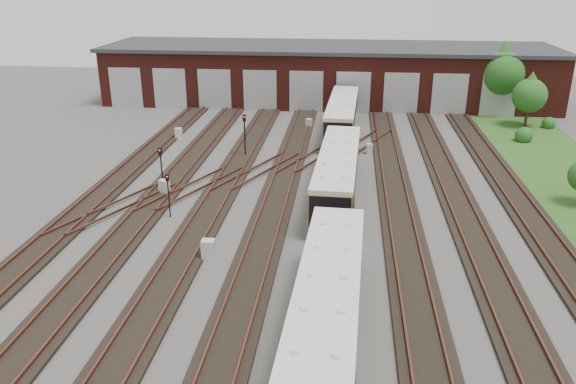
# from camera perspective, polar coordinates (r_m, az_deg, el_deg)

# --- Properties ---
(ground) EXTENTS (120.00, 120.00, 0.00)m
(ground) POSITION_cam_1_polar(r_m,az_deg,el_deg) (29.48, 0.55, -7.50)
(ground) COLOR #413F3D
(ground) RESTS_ON ground
(track_network) EXTENTS (30.40, 70.00, 0.33)m
(track_network) POSITION_cam_1_polar(r_m,az_deg,el_deg) (29.96, 0.34, -6.76)
(track_network) COLOR black
(track_network) RESTS_ON ground
(maintenance_shed) EXTENTS (51.00, 12.50, 6.35)m
(maintenance_shed) POSITION_cam_1_polar(r_m,az_deg,el_deg) (66.59, 4.02, 11.97)
(maintenance_shed) COLOR #4F1913
(maintenance_shed) RESTS_ON ground
(metro_train) EXTENTS (3.00, 45.84, 2.84)m
(metro_train) POSITION_cam_1_polar(r_m,az_deg,el_deg) (37.42, 5.07, 1.93)
(metro_train) COLOR black
(metro_train) RESTS_ON ground
(signal_mast_0) EXTENTS (0.26, 0.24, 3.08)m
(signal_mast_0) POSITION_cam_1_polar(r_m,az_deg,el_deg) (39.59, -12.76, 2.88)
(signal_mast_0) COLOR black
(signal_mast_0) RESTS_ON ground
(signal_mast_1) EXTENTS (0.24, 0.22, 2.83)m
(signal_mast_1) POSITION_cam_1_polar(r_m,az_deg,el_deg) (35.10, -12.08, 0.19)
(signal_mast_1) COLOR black
(signal_mast_1) RESTS_ON ground
(signal_mast_2) EXTENTS (0.31, 0.29, 3.53)m
(signal_mast_2) POSITION_cam_1_polar(r_m,az_deg,el_deg) (45.86, -4.43, 6.29)
(signal_mast_2) COLOR black
(signal_mast_2) RESTS_ON ground
(signal_mast_3) EXTENTS (0.27, 0.26, 2.64)m
(signal_mast_3) POSITION_cam_1_polar(r_m,az_deg,el_deg) (44.87, 6.85, 5.12)
(signal_mast_3) COLOR black
(signal_mast_3) RESTS_ON ground
(relay_cabinet_0) EXTENTS (0.71, 0.63, 1.04)m
(relay_cabinet_0) POSITION_cam_1_polar(r_m,az_deg,el_deg) (39.26, -12.46, 0.48)
(relay_cabinet_0) COLOR #B8BCBE
(relay_cabinet_0) RESTS_ON ground
(relay_cabinet_1) EXTENTS (0.67, 0.58, 1.02)m
(relay_cabinet_1) POSITION_cam_1_polar(r_m,az_deg,el_deg) (52.09, -11.06, 5.84)
(relay_cabinet_1) COLOR #B8BCBE
(relay_cabinet_1) RESTS_ON ground
(relay_cabinet_2) EXTENTS (0.71, 0.60, 1.14)m
(relay_cabinet_2) POSITION_cam_1_polar(r_m,az_deg,el_deg) (30.10, -8.09, -5.85)
(relay_cabinet_2) COLOR #B8BCBE
(relay_cabinet_2) RESTS_ON ground
(relay_cabinet_3) EXTENTS (0.68, 0.63, 0.92)m
(relay_cabinet_3) POSITION_cam_1_polar(r_m,az_deg,el_deg) (54.90, 2.15, 6.98)
(relay_cabinet_3) COLOR #B8BCBE
(relay_cabinet_3) RESTS_ON ground
(relay_cabinet_4) EXTENTS (0.56, 0.48, 0.87)m
(relay_cabinet_4) POSITION_cam_1_polar(r_m,az_deg,el_deg) (47.48, 8.25, 4.38)
(relay_cabinet_4) COLOR #B8BCBE
(relay_cabinet_4) RESTS_ON ground
(tree_0) EXTENTS (4.62, 4.62, 7.65)m
(tree_0) POSITION_cam_1_polar(r_m,az_deg,el_deg) (63.35, 20.97, 11.70)
(tree_0) COLOR black
(tree_0) RESTS_ON ground
(tree_1) EXTENTS (3.26, 3.26, 5.40)m
(tree_1) POSITION_cam_1_polar(r_m,az_deg,el_deg) (59.39, 23.39, 9.34)
(tree_1) COLOR black
(tree_1) RESTS_ON ground
(bush_1) EXTENTS (1.54, 1.54, 1.54)m
(bush_1) POSITION_cam_1_polar(r_m,az_deg,el_deg) (54.57, 22.86, 5.53)
(bush_1) COLOR #1B4D16
(bush_1) RESTS_ON ground
(bush_2) EXTENTS (1.29, 1.29, 1.29)m
(bush_2) POSITION_cam_1_polar(r_m,az_deg,el_deg) (60.34, 24.99, 6.50)
(bush_2) COLOR #1B4D16
(bush_2) RESTS_ON ground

